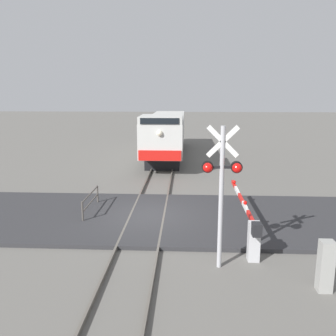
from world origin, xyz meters
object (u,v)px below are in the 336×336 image
Objects in this scene: crossing_signal at (222,181)px; crossing_gate at (250,226)px; utility_cabinet at (326,266)px; guard_railing at (91,200)px; locomotive at (166,132)px.

crossing_signal is 0.71× the size of crossing_gate.
guard_railing is (-7.93, 5.89, -0.10)m from utility_cabinet.
locomotive reaches higher than crossing_gate.
crossing_signal is at bearing 155.89° from utility_cabinet.
utility_cabinet is 0.55× the size of guard_railing.
utility_cabinet is at bearing -57.51° from crossing_gate.
crossing_gate is at bearing 122.49° from utility_cabinet.
locomotive is at bearing 97.98° from crossing_signal.
crossing_signal is 7.32m from guard_railing.
crossing_signal is 3.60m from utility_cabinet.
locomotive is 18.26m from crossing_gate.
utility_cabinet is (2.71, -1.21, -2.03)m from crossing_signal.
utility_cabinet is (5.39, -20.32, -1.27)m from locomotive.
locomotive is at bearing 104.86° from utility_cabinet.
crossing_signal is (2.68, -19.11, 0.75)m from locomotive.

